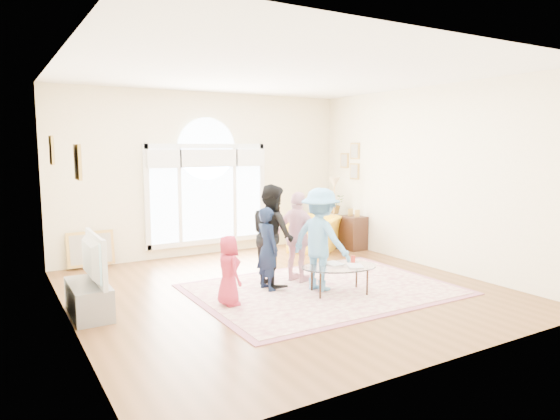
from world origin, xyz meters
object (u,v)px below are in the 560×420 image
area_rug (323,289)px  armchair (316,234)px  television (87,259)px  coffee_table (339,267)px  tv_console (89,299)px

area_rug → armchair: 2.89m
area_rug → television: (-3.24, 0.61, 0.73)m
television → coffee_table: size_ratio=0.86×
television → coffee_table: bearing=-15.2°
coffee_table → armchair: bearing=78.8°
coffee_table → area_rug: bearing=122.0°
tv_console → television: bearing=0.0°
area_rug → television: television is taller
tv_console → television: television is taller
television → armchair: television is taller
coffee_table → armchair: armchair is taller
tv_console → coffee_table: bearing=-15.1°
television → coffee_table: 3.45m
tv_console → coffee_table: (3.32, -0.90, 0.19)m
area_rug → television: 3.38m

